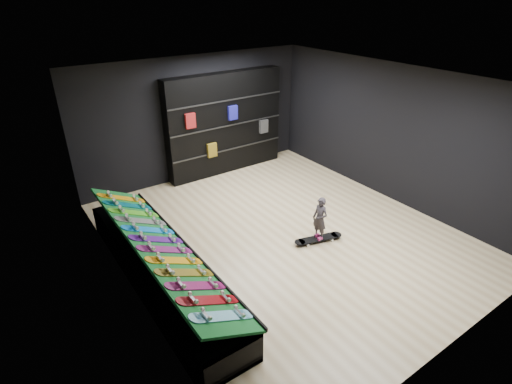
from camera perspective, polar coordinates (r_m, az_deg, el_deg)
floor at (r=8.02m, az=3.77°, el=-5.95°), size 6.00×7.00×0.01m
ceiling at (r=6.85m, az=4.56°, el=15.52°), size 6.00×7.00×0.01m
wall_back at (r=10.09m, az=-8.60°, el=10.39°), size 6.00×0.02×3.00m
wall_front at (r=5.42m, az=28.21°, el=-8.68°), size 6.00×0.02×3.00m
wall_left at (r=6.06m, az=-18.61°, el=-2.75°), size 0.02×7.00×3.00m
wall_right at (r=9.38m, az=18.72°, el=7.92°), size 0.02×7.00×3.00m
display_rack at (r=6.85m, az=-13.44°, el=-10.79°), size 0.90×4.50×0.50m
turf_ramp at (r=6.59m, az=-13.48°, el=-7.49°), size 0.92×4.50×0.46m
back_shelving at (r=10.33m, az=-4.46°, el=9.71°), size 3.19×0.37×2.55m
floor_skateboard at (r=7.84m, az=8.88°, el=-6.79°), size 1.00×0.48×0.09m
child at (r=7.67m, az=9.04°, el=-4.88°), size 0.16×0.21×0.52m
display_board_0 at (r=5.22m, az=-4.86°, el=-17.24°), size 0.93×0.22×0.50m
display_board_1 at (r=5.44m, az=-6.78°, el=-15.09°), size 0.93×0.22×0.50m
display_board_2 at (r=5.68m, az=-8.51°, el=-13.10°), size 0.93×0.22×0.50m
display_board_3 at (r=5.93m, az=-10.08°, el=-11.26°), size 0.93×0.22×0.50m
display_board_4 at (r=6.18m, az=-11.50°, el=-9.57°), size 0.93×0.22×0.50m
display_board_5 at (r=6.45m, az=-12.80°, el=-8.00°), size 0.93×0.22×0.50m
display_board_6 at (r=6.72m, az=-13.98°, el=-6.56°), size 0.93×0.22×0.50m
display_board_7 at (r=7.00m, az=-15.06°, el=-5.22°), size 0.93×0.22×0.50m
display_board_8 at (r=7.28m, az=-16.06°, el=-3.99°), size 0.93×0.22×0.50m
display_board_9 at (r=7.57m, az=-16.97°, el=-2.85°), size 0.93×0.22×0.50m
display_board_10 at (r=7.86m, az=-17.82°, el=-1.80°), size 0.93×0.22×0.50m
display_board_11 at (r=8.16m, az=-18.61°, el=-0.82°), size 0.93×0.22×0.50m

